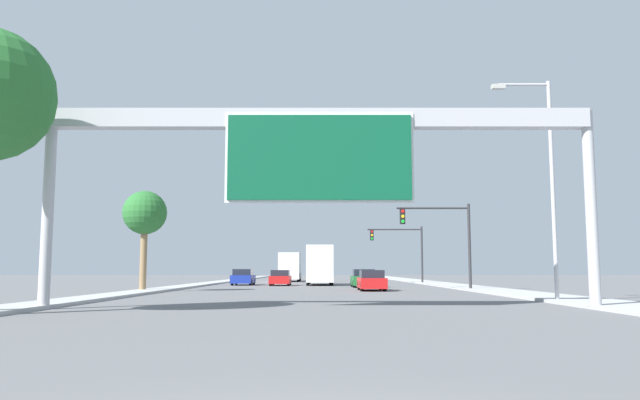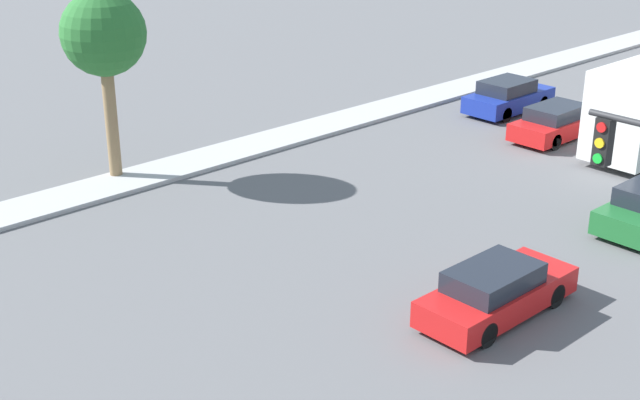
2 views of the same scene
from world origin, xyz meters
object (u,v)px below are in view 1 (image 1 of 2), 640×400
traffic_light_near_intersection (445,231)px  street_lamp_right (546,172)px  car_mid_right (243,277)px  car_far_right (364,279)px  truck_box_secondary (291,267)px  car_near_right (372,281)px  palm_tree_background (145,214)px  sign_gantry (320,145)px  truck_box_primary (320,265)px  car_near_left (281,278)px  traffic_light_mid_block (403,244)px

traffic_light_near_intersection → street_lamp_right: (1.47, -15.29, 1.70)m
traffic_light_near_intersection → car_mid_right: bearing=137.0°
car_far_right → truck_box_secondary: bearing=106.7°
car_near_right → car_mid_right: car_mid_right is taller
car_far_right → car_mid_right: 12.50m
car_far_right → car_near_right: bearing=-90.0°
palm_tree_background → sign_gantry: bearing=-57.5°
car_near_right → car_far_right: bearing=90.0°
car_near_right → truck_box_primary: truck_box_primary is taller
car_far_right → car_near_left: car_far_right is taller
car_near_right → truck_box_secondary: (-7.00, 31.46, 1.03)m
street_lamp_right → palm_tree_background: bearing=148.7°
car_near_left → car_far_right: bearing=-36.9°
car_near_right → traffic_light_near_intersection: size_ratio=0.77×
car_near_right → street_lamp_right: bearing=-66.4°
traffic_light_mid_block → traffic_light_near_intersection: bearing=-89.4°
truck_box_primary → car_near_right: bearing=-76.9°
truck_box_primary → truck_box_secondary: size_ratio=1.00×
palm_tree_background → street_lamp_right: size_ratio=0.66×
car_far_right → traffic_light_near_intersection: traffic_light_near_intersection is taller
car_far_right → traffic_light_mid_block: size_ratio=0.83×
car_near_left → traffic_light_mid_block: size_ratio=0.78×
traffic_light_near_intersection → palm_tree_background: palm_tree_background is taller
truck_box_primary → palm_tree_background: size_ratio=1.34×
palm_tree_background → street_lamp_right: street_lamp_right is taller
traffic_light_mid_block → street_lamp_right: (1.69, -35.29, 1.79)m
car_near_right → car_near_left: bearing=117.7°
traffic_light_mid_block → street_lamp_right: size_ratio=0.58×
car_near_right → car_near_left: 15.06m
car_near_left → truck_box_primary: size_ratio=0.51×
car_near_right → truck_box_primary: 15.45m
sign_gantry → truck_box_primary: 35.06m
car_near_right → traffic_light_mid_block: traffic_light_mid_block is taller
truck_box_secondary → palm_tree_background: size_ratio=1.34×
car_near_left → palm_tree_background: 17.71m
car_near_right → car_mid_right: (-10.50, 14.86, 0.03)m
palm_tree_background → truck_box_secondary: bearing=76.6°
traffic_light_mid_block → car_near_left: bearing=-149.6°
sign_gantry → traffic_light_mid_block: size_ratio=3.55×
car_mid_right → truck_box_secondary: bearing=78.1°
car_near_right → traffic_light_near_intersection: bearing=3.5°
traffic_light_mid_block → palm_tree_background: 29.76m
sign_gantry → traffic_light_near_intersection: (8.59, 20.11, -1.93)m
car_mid_right → street_lamp_right: street_lamp_right is taller
truck_box_primary → street_lamp_right: bearing=-71.5°
sign_gantry → car_near_left: sign_gantry is taller
car_far_right → traffic_light_mid_block: traffic_light_mid_block is taller
truck_box_primary → truck_box_secondary: bearing=102.0°
palm_tree_background → car_far_right: bearing=33.8°
car_far_right → palm_tree_background: size_ratio=0.73×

